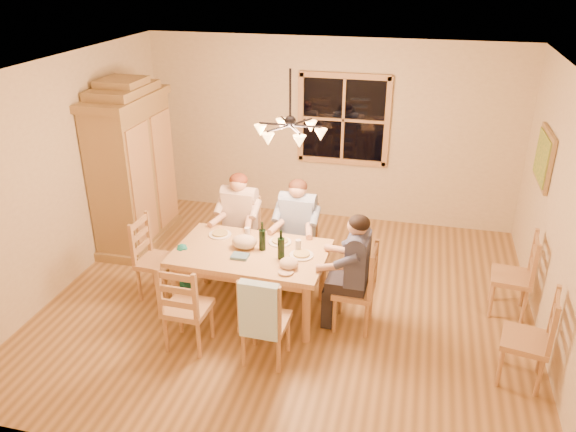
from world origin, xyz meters
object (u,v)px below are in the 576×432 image
(wine_bottle_a, at_px, (262,236))
(chair_end_left, at_px, (159,272))
(chandelier, at_px, (290,130))
(chair_spare_front, at_px, (523,353))
(adult_woman, at_px, (239,211))
(chair_end_right, at_px, (353,302))
(armoire, at_px, (133,171))
(adult_plaid_man, at_px, (297,218))
(chair_near_left, at_px, (189,320))
(dining_table, at_px, (251,259))
(adult_slate_man, at_px, (356,258))
(chair_spare_back, at_px, (509,288))
(chair_near_right, at_px, (266,333))
(chair_far_right, at_px, (297,257))
(wine_bottle_b, at_px, (281,245))
(chair_far_left, at_px, (241,250))
(child, at_px, (185,277))

(wine_bottle_a, bearing_deg, chair_end_left, -178.83)
(chandelier, relative_size, chair_spare_front, 0.78)
(chandelier, distance_m, adult_woman, 1.55)
(chair_end_right, relative_size, adult_woman, 1.13)
(armoire, xyz_separation_m, adult_plaid_man, (2.39, -0.48, -0.22))
(armoire, relative_size, chair_end_right, 2.32)
(chair_near_left, bearing_deg, chandelier, 53.73)
(dining_table, relative_size, adult_slate_man, 1.95)
(chair_spare_back, bearing_deg, chair_end_left, 104.44)
(chair_near_right, bearing_deg, adult_slate_man, 46.74)
(chandelier, xyz_separation_m, chair_near_left, (-0.82, -1.05, -1.77))
(chair_far_right, height_order, wine_bottle_b, wine_bottle_b)
(chair_near_left, distance_m, adult_plaid_man, 1.82)
(wine_bottle_a, distance_m, chair_spare_back, 2.84)
(adult_plaid_man, bearing_deg, chair_far_right, 1.76)
(chair_near_left, height_order, wine_bottle_b, wine_bottle_b)
(adult_slate_man, bearing_deg, chair_end_right, -178.24)
(dining_table, bearing_deg, chair_far_right, 65.86)
(chair_far_left, height_order, chair_end_right, same)
(adult_plaid_man, bearing_deg, chair_end_right, 136.64)
(adult_plaid_man, bearing_deg, armoire, -9.56)
(chandelier, xyz_separation_m, dining_table, (-0.38, -0.27, -1.42))
(adult_woman, bearing_deg, armoire, -13.70)
(chair_far_left, height_order, chair_near_right, same)
(adult_slate_man, bearing_deg, wine_bottle_a, 86.43)
(adult_plaid_man, bearing_deg, chair_near_right, 93.37)
(chair_spare_front, relative_size, chair_spare_back, 1.00)
(chair_far_right, bearing_deg, chair_near_left, 64.80)
(chair_near_right, distance_m, chair_spare_back, 2.83)
(child, xyz_separation_m, chair_spare_front, (3.57, -0.38, -0.10))
(adult_woman, xyz_separation_m, adult_slate_man, (1.55, -0.84, 0.00))
(armoire, relative_size, chair_near_left, 2.32)
(wine_bottle_b, bearing_deg, chandelier, 88.09)
(dining_table, relative_size, wine_bottle_a, 5.15)
(armoire, xyz_separation_m, chair_end_right, (3.20, -1.29, -0.75))
(chair_far_left, relative_size, chair_near_right, 1.00)
(chair_far_right, distance_m, chair_near_left, 1.74)
(chandelier, xyz_separation_m, adult_woman, (-0.77, 0.53, -1.24))
(wine_bottle_a, bearing_deg, chair_near_right, -72.26)
(wine_bottle_a, height_order, chair_spare_front, wine_bottle_a)
(chair_spare_front, bearing_deg, chair_near_left, 105.20)
(chair_end_right, bearing_deg, chair_spare_back, -66.01)
(adult_slate_man, bearing_deg, chair_near_right, 136.74)
(chair_spare_front, bearing_deg, chair_end_left, 92.81)
(wine_bottle_a, bearing_deg, wine_bottle_b, -30.11)
(wine_bottle_b, bearing_deg, child, -176.96)
(dining_table, distance_m, adult_plaid_man, 0.87)
(chandelier, bearing_deg, chair_far_left, 145.60)
(armoire, distance_m, wine_bottle_b, 2.76)
(adult_woman, relative_size, adult_slate_man, 1.00)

